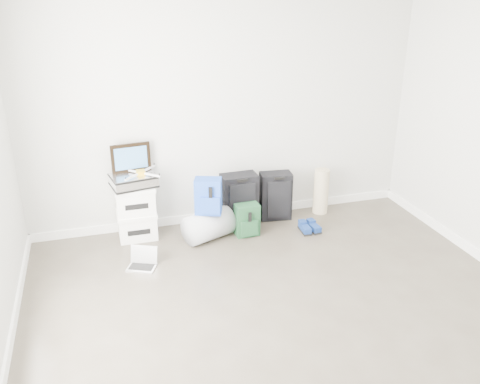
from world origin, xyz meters
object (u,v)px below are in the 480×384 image
object	(u,v)px
laptop	(143,262)
boxes_stack	(136,212)
briefcase	(133,180)
large_suitcase	(239,201)
duffel_bag	(209,225)
carry_on	(276,196)

from	to	relation	value
laptop	boxes_stack	bearing A→B (deg)	113.04
briefcase	laptop	distance (m)	0.91
briefcase	large_suitcase	distance (m)	1.23
duffel_bag	carry_on	bearing A→B (deg)	-3.91
large_suitcase	carry_on	world-z (taller)	large_suitcase
laptop	duffel_bag	bearing A→B (deg)	51.55
duffel_bag	carry_on	distance (m)	0.95
duffel_bag	large_suitcase	size ratio (longest dim) A/B	0.84
duffel_bag	large_suitcase	bearing A→B (deg)	6.25
large_suitcase	laptop	size ratio (longest dim) A/B	1.90
boxes_stack	carry_on	distance (m)	1.65
briefcase	carry_on	size ratio (longest dim) A/B	0.80
boxes_stack	laptop	world-z (taller)	boxes_stack
carry_on	laptop	xyz separation A→B (m)	(-1.67, -0.68, -0.24)
carry_on	laptop	distance (m)	1.82
boxes_stack	duffel_bag	size ratio (longest dim) A/B	1.16
large_suitcase	laptop	distance (m)	1.37
carry_on	laptop	world-z (taller)	carry_on
duffel_bag	large_suitcase	world-z (taller)	large_suitcase
carry_on	laptop	bearing A→B (deg)	-151.54
boxes_stack	briefcase	world-z (taller)	briefcase
briefcase	carry_on	distance (m)	1.69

